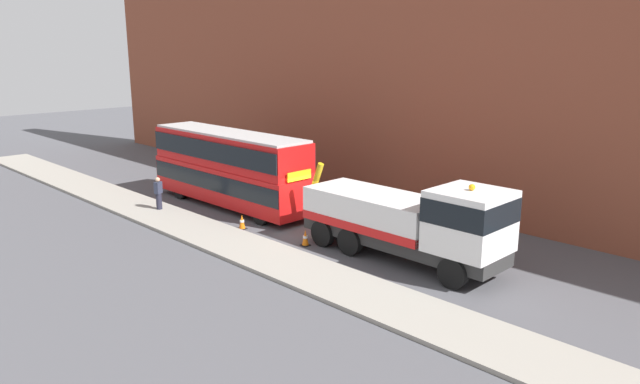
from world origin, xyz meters
TOP-DOWN VIEW (x-y plane):
  - ground_plane at (0.00, 0.00)m, footprint 120.00×120.00m
  - near_kerb at (0.00, -4.20)m, footprint 60.00×2.80m
  - building_facade at (0.00, 7.07)m, footprint 60.00×1.50m
  - recovery_tow_truck at (5.78, -0.30)m, footprint 10.15×2.71m
  - double_decker_bus at (-6.29, -0.30)m, footprint 11.07×2.63m
  - pedestrian_onlooker at (-7.92, -3.71)m, footprint 0.40×0.47m
  - traffic_cone_near_bus at (-2.45, -2.45)m, footprint 0.36×0.36m
  - traffic_cone_midway at (1.43, -1.95)m, footprint 0.36×0.36m

SIDE VIEW (x-z plane):
  - ground_plane at x=0.00m, z-range 0.00..0.00m
  - near_kerb at x=0.00m, z-range 0.00..0.15m
  - traffic_cone_near_bus at x=-2.45m, z-range -0.02..0.70m
  - traffic_cone_midway at x=1.43m, z-range -0.02..0.70m
  - pedestrian_onlooker at x=-7.92m, z-range 0.13..1.84m
  - recovery_tow_truck at x=5.78m, z-range -0.08..3.59m
  - double_decker_bus at x=-6.29m, z-range 0.20..4.26m
  - building_facade at x=0.00m, z-range 0.07..16.07m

